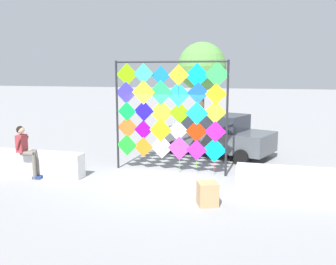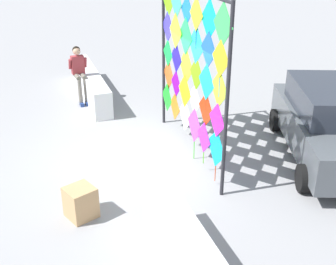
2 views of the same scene
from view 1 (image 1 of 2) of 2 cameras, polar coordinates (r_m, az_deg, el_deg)
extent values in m
plane|color=gray|center=(10.84, -1.67, -7.70)|extent=(120.00, 120.00, 0.00)
cube|color=silver|center=(12.42, -21.85, -4.35)|extent=(4.13, 0.48, 0.75)
cube|color=silver|center=(10.17, 22.40, -7.40)|extent=(4.13, 0.48, 0.75)
cylinder|color=#232328|center=(12.10, -7.95, 2.64)|extent=(0.07, 0.07, 3.55)
cylinder|color=#232328|center=(11.17, 9.21, 2.04)|extent=(0.07, 0.07, 3.55)
cylinder|color=#232328|center=(11.42, 0.29, 11.01)|extent=(3.59, 0.11, 0.06)
cube|color=#1DD128|center=(12.11, -6.44, -1.97)|extent=(0.72, 0.02, 0.72)
cube|color=orange|center=(11.92, -3.88, -2.27)|extent=(0.67, 0.02, 0.67)
cube|color=white|center=(11.75, -0.99, -2.28)|extent=(0.76, 0.02, 0.76)
cube|color=#E037F6|center=(11.59, 1.80, -2.44)|extent=(0.77, 0.02, 0.77)
cylinder|color=#2EE516|center=(11.74, 1.79, -5.26)|extent=(0.02, 0.02, 0.41)
cube|color=#A420D8|center=(11.47, 4.49, -2.77)|extent=(0.66, 0.02, 0.66)
cylinder|color=#50E516|center=(11.59, 4.47, -4.98)|extent=(0.02, 0.02, 0.25)
cube|color=#06BCF2|center=(11.39, 7.26, -2.76)|extent=(0.77, 0.02, 0.77)
cylinder|color=#E54616|center=(11.53, 7.21, -5.42)|extent=(0.02, 0.02, 0.33)
cube|color=#D55B1F|center=(12.03, -6.34, 0.82)|extent=(0.72, 0.02, 0.72)
cylinder|color=#16A1E5|center=(12.13, -6.27, -1.78)|extent=(0.02, 0.02, 0.40)
cube|color=#7606DD|center=(11.84, -3.85, 0.44)|extent=(0.63, 0.02, 0.63)
cylinder|color=#7AE516|center=(11.93, -3.81, -1.81)|extent=(0.02, 0.02, 0.32)
cube|color=yellow|center=(11.65, -1.17, 0.38)|extent=(0.75, 0.02, 0.75)
cylinder|color=#162AE5|center=(11.76, -1.14, -2.13)|extent=(0.02, 0.02, 0.30)
cube|color=white|center=(11.51, 1.57, 0.31)|extent=(0.65, 0.02, 0.65)
cylinder|color=#16A4E5|center=(11.61, 1.57, -2.09)|extent=(0.02, 0.02, 0.34)
cube|color=red|center=(11.39, 4.47, 0.19)|extent=(0.70, 0.02, 0.70)
cube|color=#F419E4|center=(11.26, 7.41, 0.13)|extent=(0.66, 0.02, 0.66)
cube|color=#0DD43D|center=(11.94, -6.45, 3.30)|extent=(0.64, 0.02, 0.64)
cube|color=#1910E7|center=(11.74, -3.81, 3.38)|extent=(0.67, 0.02, 0.67)
cylinder|color=yellow|center=(11.81, -3.77, 1.15)|extent=(0.02, 0.02, 0.26)
cube|color=#B4D921|center=(11.58, -1.01, 3.15)|extent=(0.79, 0.02, 0.79)
cube|color=#61CF0B|center=(11.42, 1.85, 3.10)|extent=(0.68, 0.02, 0.68)
cube|color=#11CEE7|center=(11.29, 4.54, 3.02)|extent=(0.72, 0.02, 0.72)
cylinder|color=red|center=(11.36, 4.52, 0.71)|extent=(0.02, 0.02, 0.20)
cube|color=#ACD127|center=(11.20, 7.39, 3.15)|extent=(0.70, 0.02, 0.70)
cube|color=#372FDF|center=(11.90, -6.57, 6.21)|extent=(0.73, 0.02, 0.73)
cylinder|color=yellow|center=(11.95, -6.50, 3.85)|extent=(0.02, 0.02, 0.26)
cube|color=#C0DF28|center=(11.67, -3.86, 6.30)|extent=(0.78, 0.02, 0.78)
cube|color=#21DC62|center=(11.52, -1.15, 6.28)|extent=(0.78, 0.02, 0.78)
cube|color=#1ECADD|center=(11.38, 1.61, 5.97)|extent=(0.77, 0.02, 0.77)
cylinder|color=red|center=(11.44, 1.61, 3.12)|extent=(0.02, 0.02, 0.37)
cube|color=blue|center=(11.23, 4.73, 6.18)|extent=(0.69, 0.02, 0.69)
cube|color=yellow|center=(11.13, 7.53, 5.98)|extent=(0.67, 0.02, 0.67)
cylinder|color=#1637E5|center=(11.19, 7.48, 3.34)|extent=(0.02, 0.02, 0.36)
cube|color=#72EB0B|center=(11.87, -6.45, 9.02)|extent=(0.72, 0.02, 0.72)
cube|color=#35D59C|center=(11.66, -3.86, 9.18)|extent=(0.66, 0.02, 0.66)
cylinder|color=#E51661|center=(11.69, -3.82, 6.77)|extent=(0.02, 0.02, 0.32)
cube|color=blue|center=(11.51, -1.14, 8.91)|extent=(0.62, 0.02, 0.62)
cylinder|color=orange|center=(11.54, -1.12, 6.61)|extent=(0.02, 0.02, 0.30)
cube|color=yellow|center=(11.34, 1.66, 8.97)|extent=(0.66, 0.02, 0.66)
cylinder|color=blue|center=(11.36, 1.66, 6.46)|extent=(0.02, 0.02, 0.34)
cube|color=#08EAF5|center=(11.24, 4.56, 8.90)|extent=(0.76, 0.02, 0.76)
cube|color=#33D354|center=(11.11, 7.71, 8.98)|extent=(0.76, 0.02, 0.76)
cylinder|color=#E516BA|center=(11.14, 7.66, 6.41)|extent=(0.02, 0.02, 0.23)
cylinder|color=#666056|center=(11.69, -20.21, -5.10)|extent=(0.11, 0.11, 0.75)
cylinder|color=#666056|center=(11.70, -21.20, -3.09)|extent=(0.42, 0.16, 0.13)
cube|color=navy|center=(11.74, -19.86, -6.68)|extent=(0.25, 0.12, 0.09)
cylinder|color=#666056|center=(11.83, -19.80, -4.90)|extent=(0.11, 0.11, 0.75)
cylinder|color=#666056|center=(11.84, -20.78, -2.92)|extent=(0.42, 0.16, 0.13)
cube|color=navy|center=(11.88, -19.45, -6.47)|extent=(0.25, 0.12, 0.09)
cube|color=#993338|center=(11.82, -21.93, -1.58)|extent=(0.23, 0.37, 0.52)
sphere|color=tan|center=(11.75, -22.05, 0.34)|extent=(0.22, 0.22, 0.22)
sphere|color=black|center=(11.76, -22.14, 0.41)|extent=(0.22, 0.22, 0.22)
cylinder|color=#993338|center=(11.62, -22.43, -1.54)|extent=(0.18, 0.09, 0.31)
cylinder|color=#993338|center=(11.99, -21.32, -1.15)|extent=(0.18, 0.09, 0.31)
cube|color=#4C5156|center=(14.21, 7.79, -0.96)|extent=(4.47, 3.12, 0.73)
cube|color=#282D38|center=(14.17, 7.33, 1.73)|extent=(2.70, 2.27, 0.59)
cylinder|color=black|center=(14.50, 14.28, -2.44)|extent=(0.59, 0.40, 0.55)
cylinder|color=black|center=(12.91, 11.40, -3.79)|extent=(0.59, 0.40, 0.55)
cylinder|color=black|center=(15.70, 4.77, -1.26)|extent=(0.59, 0.40, 0.55)
cylinder|color=black|center=(14.25, 1.12, -2.34)|extent=(0.59, 0.40, 0.55)
cube|color=tan|center=(9.00, 6.21, -9.50)|extent=(0.60, 0.60, 0.56)
cylinder|color=brown|center=(20.54, 5.25, 4.30)|extent=(0.32, 0.32, 2.68)
sphere|color=#569342|center=(20.46, 5.34, 10.27)|extent=(2.65, 2.65, 2.65)
sphere|color=#569342|center=(20.85, 5.40, 10.24)|extent=(1.43, 1.43, 1.43)
sphere|color=#569342|center=(20.84, 6.47, 10.35)|extent=(1.67, 1.67, 1.67)
camera|label=2|loc=(9.45, 49.44, 14.11)|focal=46.10mm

